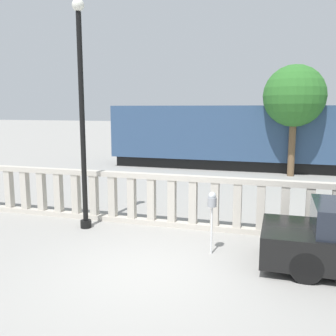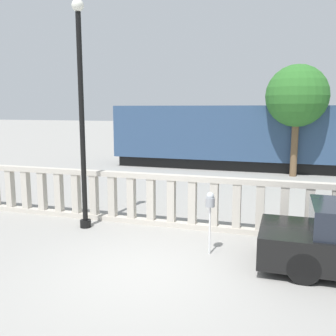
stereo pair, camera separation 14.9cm
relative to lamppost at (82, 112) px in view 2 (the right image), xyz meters
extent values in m
plane|color=gray|center=(2.45, -2.11, -3.05)|extent=(160.00, 160.00, 0.00)
cube|color=#BCB5A8|center=(2.45, 0.75, -2.98)|extent=(13.86, 0.24, 0.14)
cube|color=#BCB5A8|center=(2.45, 0.75, -1.71)|extent=(13.86, 0.24, 0.14)
cube|color=#BCB5A8|center=(-3.01, 0.75, -2.35)|extent=(0.20, 0.20, 1.13)
cube|color=#BCB5A8|center=(-2.43, 0.75, -2.35)|extent=(0.20, 0.20, 1.13)
cube|color=#BCB5A8|center=(-1.86, 0.75, -2.35)|extent=(0.20, 0.20, 1.13)
cube|color=#BCB5A8|center=(-1.28, 0.75, -2.35)|extent=(0.20, 0.20, 1.13)
cube|color=#BCB5A8|center=(-0.71, 0.75, -2.35)|extent=(0.20, 0.20, 1.13)
cube|color=#BCB5A8|center=(-0.13, 0.75, -2.35)|extent=(0.20, 0.20, 1.13)
cube|color=#BCB5A8|center=(0.44, 0.75, -2.35)|extent=(0.20, 0.20, 1.13)
cube|color=#BCB5A8|center=(1.02, 0.75, -2.35)|extent=(0.20, 0.20, 1.13)
cube|color=#BCB5A8|center=(1.59, 0.75, -2.35)|extent=(0.20, 0.20, 1.13)
cube|color=#BCB5A8|center=(2.17, 0.75, -2.35)|extent=(0.20, 0.20, 1.13)
cube|color=#BCB5A8|center=(2.74, 0.75, -2.35)|extent=(0.20, 0.20, 1.13)
cube|color=#BCB5A8|center=(3.32, 0.75, -2.35)|extent=(0.20, 0.20, 1.13)
cube|color=#BCB5A8|center=(3.89, 0.75, -2.35)|extent=(0.20, 0.20, 1.13)
cube|color=#BCB5A8|center=(4.47, 0.75, -2.35)|extent=(0.20, 0.20, 1.13)
cube|color=#BCB5A8|center=(5.04, 0.75, -2.35)|extent=(0.20, 0.20, 1.13)
cube|color=#BCB5A8|center=(5.61, 0.75, -2.35)|extent=(0.20, 0.20, 1.13)
cube|color=#BCB5A8|center=(6.19, 0.75, -2.35)|extent=(0.20, 0.20, 1.13)
cylinder|color=black|center=(0.00, 0.00, -2.95)|extent=(0.29, 0.29, 0.20)
cylinder|color=black|center=(0.00, 0.00, -0.22)|extent=(0.13, 0.13, 5.26)
sphere|color=silver|center=(0.00, 0.00, 2.56)|extent=(0.30, 0.30, 0.30)
cylinder|color=silver|center=(3.52, -0.85, -2.52)|extent=(0.04, 0.04, 1.06)
cylinder|color=gray|center=(3.52, -0.85, -1.89)|extent=(0.20, 0.20, 0.19)
sphere|color=#B2B7BC|center=(3.52, -0.85, -1.75)|extent=(0.17, 0.17, 0.17)
cylinder|color=black|center=(5.40, -1.72, -2.75)|extent=(0.60, 0.18, 0.60)
cylinder|color=black|center=(5.40, -0.18, -2.75)|extent=(0.60, 0.18, 0.60)
cube|color=black|center=(5.13, 11.32, -2.78)|extent=(17.70, 2.22, 0.55)
cube|color=navy|center=(5.13, 11.32, -1.14)|extent=(18.06, 2.78, 2.72)
cylinder|color=brown|center=(5.40, 9.66, -1.73)|extent=(0.31, 0.31, 2.64)
sphere|color=#2D6B28|center=(5.40, 9.66, 0.64)|extent=(2.81, 2.81, 2.81)
camera|label=1|loc=(4.83, -8.56, 0.09)|focal=40.00mm
camera|label=2|loc=(4.98, -8.51, 0.09)|focal=40.00mm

